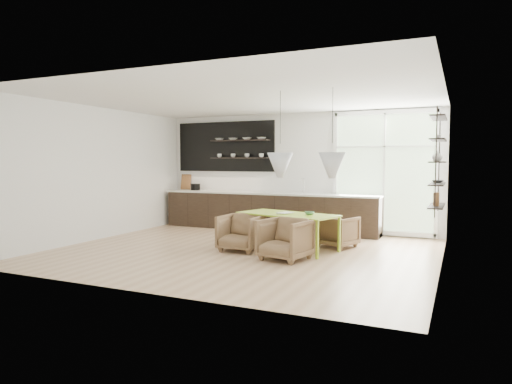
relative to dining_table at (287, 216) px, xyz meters
name	(u,v)px	position (x,y,z in m)	size (l,w,h in m)	color
room	(292,174)	(-0.12, 0.57, 0.81)	(7.02, 6.01, 2.91)	#CFAB87
kitchen_run	(265,206)	(-1.40, 2.16, -0.05)	(5.54, 0.69, 2.75)	black
right_shelving	(437,165)	(2.65, 0.64, 1.00)	(0.26, 1.22, 1.90)	black
dining_table	(287,216)	(0.00, 0.00, 0.00)	(2.08, 1.34, 0.70)	#8FB323
armchair_back_left	(292,226)	(-0.24, 0.90, -0.33)	(0.70, 0.72, 0.65)	brown
armchair_back_right	(337,231)	(0.82, 0.64, -0.34)	(0.68, 0.70, 0.63)	brown
armchair_front_left	(241,233)	(-0.77, -0.48, -0.30)	(0.75, 0.77, 0.70)	brown
armchair_front_right	(285,239)	(0.29, -0.89, -0.29)	(0.77, 0.79, 0.72)	brown
wire_stool	(228,229)	(-1.45, 0.28, -0.38)	(0.33, 0.33, 0.42)	black
table_book	(281,213)	(-0.13, -0.01, 0.06)	(0.22, 0.29, 0.03)	white
table_bowl	(310,213)	(0.44, 0.00, 0.08)	(0.18, 0.18, 0.06)	#487B54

